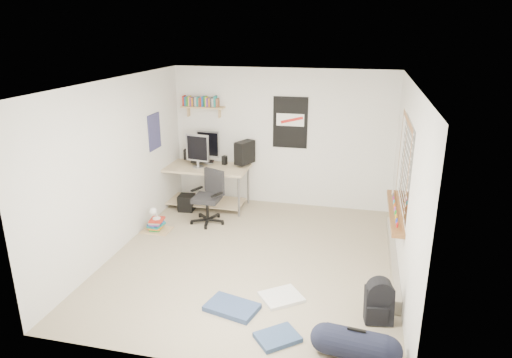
% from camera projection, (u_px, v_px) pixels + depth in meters
% --- Properties ---
extents(floor, '(4.00, 4.50, 0.01)m').
position_uv_depth(floor, '(253.00, 258.00, 6.57)').
color(floor, gray).
rests_on(floor, ground).
extents(ceiling, '(4.00, 4.50, 0.01)m').
position_uv_depth(ceiling, '(252.00, 82.00, 5.78)').
color(ceiling, white).
rests_on(ceiling, ground).
extents(back_wall, '(4.00, 0.01, 2.50)m').
position_uv_depth(back_wall, '(282.00, 138.00, 8.26)').
color(back_wall, silver).
rests_on(back_wall, ground).
extents(left_wall, '(0.01, 4.50, 2.50)m').
position_uv_depth(left_wall, '(118.00, 166.00, 6.61)').
color(left_wall, silver).
rests_on(left_wall, ground).
extents(right_wall, '(0.01, 4.50, 2.50)m').
position_uv_depth(right_wall, '(407.00, 187.00, 5.74)').
color(right_wall, silver).
rests_on(right_wall, ground).
extents(desk, '(1.85, 0.99, 0.81)m').
position_uv_depth(desk, '(200.00, 187.00, 8.39)').
color(desk, tan).
rests_on(desk, floor).
extents(monitor_left, '(0.45, 0.18, 0.48)m').
position_uv_depth(monitor_left, '(198.00, 152.00, 8.10)').
color(monitor_left, '#9E9FA3').
rests_on(monitor_left, desk).
extents(monitor_right, '(0.45, 0.15, 0.49)m').
position_uv_depth(monitor_right, '(208.00, 148.00, 8.37)').
color(monitor_right, '#B2B3B7').
rests_on(monitor_right, desk).
extents(pc_tower, '(0.33, 0.43, 0.41)m').
position_uv_depth(pc_tower, '(245.00, 152.00, 8.23)').
color(pc_tower, black).
rests_on(pc_tower, desk).
extents(keyboard, '(0.44, 0.22, 0.02)m').
position_uv_depth(keyboard, '(202.00, 161.00, 8.39)').
color(keyboard, black).
rests_on(keyboard, desk).
extents(speaker_left, '(0.10, 0.10, 0.19)m').
position_uv_depth(speaker_left, '(187.00, 154.00, 8.51)').
color(speaker_left, black).
rests_on(speaker_left, desk).
extents(speaker_right, '(0.10, 0.10, 0.16)m').
position_uv_depth(speaker_right, '(225.00, 160.00, 8.20)').
color(speaker_right, black).
rests_on(speaker_right, desk).
extents(office_chair, '(0.78, 0.78, 0.91)m').
position_uv_depth(office_chair, '(207.00, 195.00, 7.63)').
color(office_chair, black).
rests_on(office_chair, floor).
extents(wall_shelf, '(0.80, 0.22, 0.24)m').
position_uv_depth(wall_shelf, '(203.00, 107.00, 8.30)').
color(wall_shelf, tan).
rests_on(wall_shelf, back_wall).
extents(poster_back_wall, '(0.62, 0.03, 0.92)m').
position_uv_depth(poster_back_wall, '(290.00, 123.00, 8.11)').
color(poster_back_wall, black).
rests_on(poster_back_wall, back_wall).
extents(poster_left_wall, '(0.02, 0.42, 0.60)m').
position_uv_depth(poster_left_wall, '(154.00, 132.00, 7.64)').
color(poster_left_wall, navy).
rests_on(poster_left_wall, left_wall).
extents(window, '(0.10, 1.50, 1.26)m').
position_uv_depth(window, '(402.00, 165.00, 5.96)').
color(window, brown).
rests_on(window, right_wall).
extents(baseboard_heater, '(0.08, 2.50, 0.18)m').
position_uv_depth(baseboard_heater, '(393.00, 258.00, 6.39)').
color(baseboard_heater, '#B7B2A8').
rests_on(baseboard_heater, floor).
extents(backpack, '(0.34, 0.29, 0.41)m').
position_uv_depth(backpack, '(379.00, 305.00, 5.12)').
color(backpack, black).
rests_on(backpack, floor).
extents(duffel_bag, '(0.35, 0.35, 0.61)m').
position_uv_depth(duffel_bag, '(355.00, 346.00, 4.56)').
color(duffel_bag, black).
rests_on(duffel_bag, floor).
extents(tshirt, '(0.62, 0.60, 0.04)m').
position_uv_depth(tshirt, '(281.00, 297.00, 5.59)').
color(tshirt, silver).
rests_on(tshirt, floor).
extents(jeans_a, '(0.67, 0.52, 0.07)m').
position_uv_depth(jeans_a, '(232.00, 307.00, 5.37)').
color(jeans_a, navy).
rests_on(jeans_a, floor).
extents(jeans_b, '(0.55, 0.53, 0.05)m').
position_uv_depth(jeans_b, '(277.00, 337.00, 4.86)').
color(jeans_b, navy).
rests_on(jeans_b, floor).
extents(book_stack, '(0.53, 0.47, 0.31)m').
position_uv_depth(book_stack, '(156.00, 222.00, 7.42)').
color(book_stack, brown).
rests_on(book_stack, floor).
extents(desk_lamp, '(0.20, 0.25, 0.21)m').
position_uv_depth(desk_lamp, '(156.00, 210.00, 7.32)').
color(desk_lamp, white).
rests_on(desk_lamp, book_stack).
extents(subwoofer, '(0.29, 0.29, 0.30)m').
position_uv_depth(subwoofer, '(187.00, 203.00, 8.25)').
color(subwoofer, black).
rests_on(subwoofer, floor).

